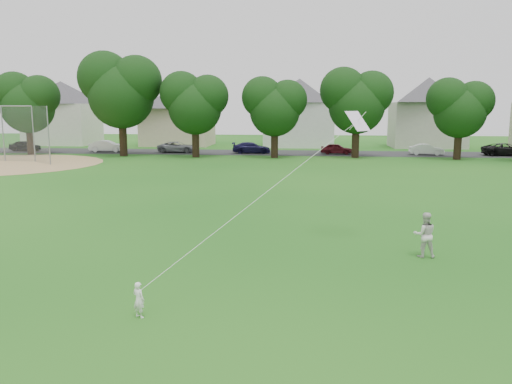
# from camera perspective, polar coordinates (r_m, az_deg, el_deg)

# --- Properties ---
(ground) EXTENTS (160.00, 160.00, 0.00)m
(ground) POSITION_cam_1_polar(r_m,az_deg,el_deg) (14.03, 0.02, -10.69)
(ground) COLOR #125013
(ground) RESTS_ON ground
(street) EXTENTS (90.00, 7.00, 0.01)m
(street) POSITION_cam_1_polar(r_m,az_deg,el_deg) (55.32, 4.68, 4.47)
(street) COLOR #2D2D30
(street) RESTS_ON ground
(toddler) EXTENTS (0.38, 0.32, 0.87)m
(toddler) POSITION_cam_1_polar(r_m,az_deg,el_deg) (12.22, -13.26, -11.90)
(toddler) COLOR white
(toddler) RESTS_ON ground
(older_boy) EXTENTS (0.75, 0.59, 1.51)m
(older_boy) POSITION_cam_1_polar(r_m,az_deg,el_deg) (17.32, 18.72, -4.66)
(older_boy) COLOR silver
(older_boy) RESTS_ON ground
(kite) EXTENTS (3.35, 4.31, 10.10)m
(kite) POSITION_cam_1_polar(r_m,az_deg,el_deg) (14.69, 1.72, 0.40)
(kite) COLOR white
(kite) RESTS_ON ground
(tree_row) EXTENTS (79.44, 8.59, 10.86)m
(tree_row) POSITION_cam_1_polar(r_m,az_deg,el_deg) (49.39, 3.89, 10.80)
(tree_row) COLOR black
(tree_row) RESTS_ON ground
(parked_cars) EXTENTS (71.96, 2.17, 1.29)m
(parked_cars) POSITION_cam_1_polar(r_m,az_deg,el_deg) (54.29, 8.36, 4.96)
(parked_cars) COLOR black
(parked_cars) RESTS_ON ground
(house_row) EXTENTS (76.95, 13.64, 10.28)m
(house_row) POSITION_cam_1_polar(r_m,az_deg,el_deg) (65.09, 6.51, 9.70)
(house_row) COLOR silver
(house_row) RESTS_ON ground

